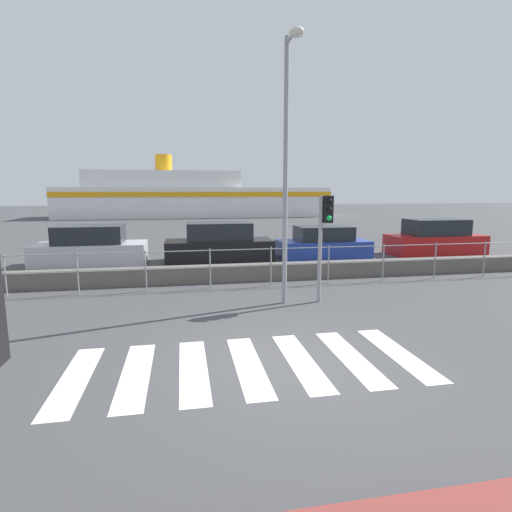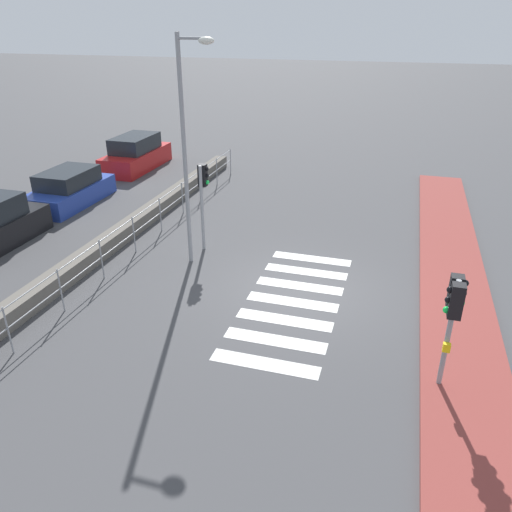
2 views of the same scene
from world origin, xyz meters
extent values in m
plane|color=#424244|center=(0.00, 0.00, 0.00)|extent=(160.00, 160.00, 0.00)
cube|color=brown|center=(0.00, -4.10, 0.06)|extent=(24.00, 1.80, 0.12)
cube|color=silver|center=(-3.38, 0.00, 0.00)|extent=(0.45, 2.40, 0.01)
cube|color=silver|center=(-2.48, 0.00, 0.00)|extent=(0.45, 2.40, 0.01)
cube|color=silver|center=(-1.58, 0.00, 0.00)|extent=(0.45, 2.40, 0.01)
cube|color=silver|center=(-0.68, 0.00, 0.00)|extent=(0.45, 2.40, 0.01)
cube|color=silver|center=(0.22, 0.00, 0.00)|extent=(0.45, 2.40, 0.01)
cube|color=silver|center=(1.12, 0.00, 0.00)|extent=(0.45, 2.40, 0.01)
cube|color=silver|center=(2.02, 0.00, 0.00)|extent=(0.45, 2.40, 0.01)
cube|color=#605B54|center=(0.00, 6.34, 0.26)|extent=(22.50, 0.55, 0.51)
cylinder|color=gray|center=(0.00, 5.46, 1.13)|extent=(20.25, 0.03, 0.03)
cylinder|color=gray|center=(0.00, 5.46, 0.66)|extent=(20.25, 0.03, 0.03)
cylinder|color=gray|center=(-4.60, 5.46, 0.60)|extent=(0.04, 0.04, 1.19)
cylinder|color=gray|center=(-2.76, 5.46, 0.60)|extent=(0.04, 0.04, 1.19)
cylinder|color=gray|center=(-0.92, 5.46, 0.60)|extent=(0.04, 0.04, 1.19)
cylinder|color=gray|center=(0.92, 5.46, 0.60)|extent=(0.04, 0.04, 1.19)
cylinder|color=gray|center=(2.76, 5.46, 0.60)|extent=(0.04, 0.04, 1.19)
cylinder|color=gray|center=(4.60, 5.46, 0.60)|extent=(0.04, 0.04, 1.19)
cylinder|color=gray|center=(6.44, 5.46, 0.60)|extent=(0.04, 0.04, 1.19)
cylinder|color=gray|center=(8.28, 5.46, 0.60)|extent=(0.04, 0.04, 1.19)
cylinder|color=gray|center=(10.13, 5.46, 0.60)|extent=(0.04, 0.04, 1.19)
cylinder|color=gray|center=(-3.11, -3.55, 1.23)|extent=(0.10, 0.10, 2.45)
cube|color=black|center=(-3.28, -3.55, 2.11)|extent=(0.24, 0.24, 0.68)
sphere|color=black|center=(-3.28, -3.41, 2.32)|extent=(0.13, 0.13, 0.13)
sphere|color=black|center=(-3.28, -3.41, 2.11)|extent=(0.13, 0.13, 0.13)
sphere|color=#19D84C|center=(-3.28, -3.41, 1.90)|extent=(0.13, 0.13, 0.13)
cube|color=black|center=(-2.94, -3.55, 2.11)|extent=(0.24, 0.24, 0.68)
sphere|color=black|center=(-2.94, -3.69, 2.32)|extent=(0.13, 0.13, 0.13)
sphere|color=black|center=(-2.94, -3.69, 2.11)|extent=(0.13, 0.13, 0.13)
sphere|color=#19D84C|center=(-2.94, -3.69, 1.90)|extent=(0.13, 0.13, 0.13)
cube|color=yellow|center=(-3.22, -3.55, 1.05)|extent=(0.10, 0.14, 0.18)
cylinder|color=gray|center=(1.75, 3.47, 1.37)|extent=(0.10, 0.10, 2.74)
cube|color=black|center=(1.92, 3.47, 2.40)|extent=(0.24, 0.24, 0.68)
sphere|color=black|center=(1.92, 3.33, 2.61)|extent=(0.13, 0.13, 0.13)
sphere|color=black|center=(1.92, 3.33, 2.40)|extent=(0.13, 0.13, 0.13)
sphere|color=#19D84C|center=(1.92, 3.33, 2.19)|extent=(0.13, 0.13, 0.13)
cylinder|color=gray|center=(0.84, 3.53, 3.21)|extent=(0.12, 0.12, 6.42)
cylinder|color=gray|center=(0.84, 3.13, 6.27)|extent=(0.07, 0.78, 0.07)
ellipsoid|color=silver|center=(0.84, 2.74, 6.22)|extent=(0.32, 0.42, 0.19)
cube|color=#233D9E|center=(4.30, 10.18, 0.38)|extent=(3.87, 1.78, 0.75)
cube|color=#1E2328|center=(4.30, 10.18, 1.06)|extent=(2.32, 1.57, 0.61)
cube|color=#B21919|center=(9.67, 10.18, 0.44)|extent=(4.27, 1.74, 0.88)
cube|color=#1E2328|center=(9.67, 10.18, 1.24)|extent=(2.56, 1.53, 0.72)
camera|label=1|loc=(-1.69, -6.15, 2.85)|focal=28.00mm
camera|label=2|loc=(-11.75, -2.28, 6.74)|focal=35.00mm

